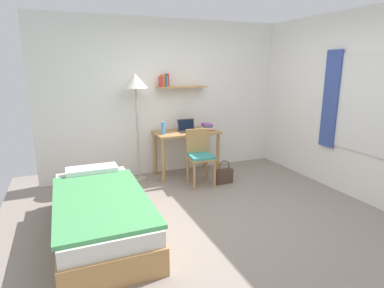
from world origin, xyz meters
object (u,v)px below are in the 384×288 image
at_px(desk, 186,140).
at_px(handbag, 224,176).
at_px(water_bottle, 163,128).
at_px(desk_chair, 200,154).
at_px(book_stack, 207,127).
at_px(standing_lamp, 136,88).
at_px(laptop, 187,128).
at_px(bed, 101,213).

distance_m(desk, handbag, 0.90).
bearing_deg(water_bottle, desk, 8.34).
height_order(desk, desk_chair, desk_chair).
bearing_deg(water_bottle, book_stack, 4.06).
distance_m(standing_lamp, laptop, 1.10).
height_order(bed, desk_chair, desk_chair).
bearing_deg(desk, desk_chair, -86.48).
distance_m(desk_chair, standing_lamp, 1.45).
bearing_deg(standing_lamp, laptop, -1.98).
distance_m(desk, book_stack, 0.43).
bearing_deg(standing_lamp, bed, -117.29).
relative_size(bed, handbag, 5.43).
xyz_separation_m(desk_chair, book_stack, (0.36, 0.50, 0.32)).
bearing_deg(water_bottle, desk_chair, -44.15).
height_order(bed, standing_lamp, standing_lamp).
bearing_deg(book_stack, handbag, -89.25).
xyz_separation_m(standing_lamp, handbag, (1.22, -0.69, -1.38)).
distance_m(laptop, water_bottle, 0.46).
relative_size(bed, desk_chair, 2.36).
xyz_separation_m(desk, water_bottle, (-0.43, -0.06, 0.24)).
distance_m(bed, standing_lamp, 2.15).
bearing_deg(laptop, desk, -139.35).
relative_size(laptop, handbag, 0.80).
bearing_deg(desk_chair, desk, 93.52).
relative_size(desk, book_stack, 4.32).
bearing_deg(desk_chair, handbag, -20.15).
distance_m(laptop, book_stack, 0.37).
height_order(water_bottle, book_stack, water_bottle).
height_order(bed, book_stack, book_stack).
relative_size(bed, desk, 1.91).
distance_m(standing_lamp, handbag, 1.97).
relative_size(water_bottle, handbag, 0.54).
bearing_deg(handbag, water_bottle, 144.87).
xyz_separation_m(bed, water_bottle, (1.19, 1.44, 0.62)).
bearing_deg(standing_lamp, handbag, -29.38).
bearing_deg(handbag, laptop, 119.80).
xyz_separation_m(book_stack, handbag, (0.01, -0.64, -0.68)).
xyz_separation_m(desk, handbag, (0.40, -0.64, -0.49)).
xyz_separation_m(laptop, book_stack, (0.37, -0.02, -0.00)).
relative_size(desk_chair, handbag, 2.30).
xyz_separation_m(desk_chair, laptop, (-0.01, 0.52, 0.32)).
height_order(desk_chair, water_bottle, water_bottle).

